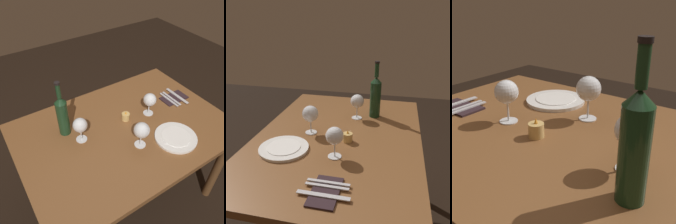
{
  "view_description": "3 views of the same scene",
  "coord_description": "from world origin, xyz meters",
  "views": [
    {
      "loc": [
        -0.64,
        -0.85,
        1.78
      ],
      "look_at": [
        -0.06,
        0.05,
        0.86
      ],
      "focal_mm": 38.14,
      "sensor_mm": 36.0,
      "label": 1
    },
    {
      "loc": [
        1.26,
        0.29,
        1.42
      ],
      "look_at": [
        -0.06,
        -0.01,
        0.86
      ],
      "focal_mm": 41.79,
      "sensor_mm": 36.0,
      "label": 2
    },
    {
      "loc": [
        -0.52,
        0.69,
        1.17
      ],
      "look_at": [
        -0.0,
        -0.01,
        0.82
      ],
      "focal_mm": 46.65,
      "sensor_mm": 36.0,
      "label": 3
    }
  ],
  "objects": [
    {
      "name": "fork_inner",
      "position": [
        0.45,
        0.06,
        0.75
      ],
      "size": [
        0.01,
        0.18,
        0.0
      ],
      "color": "silver",
      "rests_on": "folded_napkin"
    },
    {
      "name": "table_knife",
      "position": [
        0.51,
        0.06,
        0.75
      ],
      "size": [
        0.02,
        0.21,
        0.0
      ],
      "color": "silver",
      "rests_on": "folded_napkin"
    },
    {
      "name": "votive_candle",
      "position": [
        0.05,
        0.06,
        0.76
      ],
      "size": [
        0.05,
        0.05,
        0.07
      ],
      "color": "#DBB266",
      "rests_on": "dining_table"
    },
    {
      "name": "dining_table",
      "position": [
        0.0,
        0.0,
        0.65
      ],
      "size": [
        1.3,
        0.9,
        0.74
      ],
      "color": "brown",
      "rests_on": "ground"
    },
    {
      "name": "wine_glass_centre",
      "position": [
        -0.26,
        0.06,
        0.85
      ],
      "size": [
        0.09,
        0.09,
        0.16
      ],
      "color": "white",
      "rests_on": "dining_table"
    },
    {
      "name": "folded_napkin",
      "position": [
        0.48,
        0.06,
        0.74
      ],
      "size": [
        0.19,
        0.11,
        0.01
      ],
      "color": "#2D1E23",
      "rests_on": "dining_table"
    },
    {
      "name": "wine_glass_right",
      "position": [
        0.22,
        0.03,
        0.85
      ],
      "size": [
        0.08,
        0.08,
        0.16
      ],
      "color": "white",
      "rests_on": "dining_table"
    },
    {
      "name": "dinner_plate",
      "position": [
        0.21,
        -0.23,
        0.75
      ],
      "size": [
        0.25,
        0.25,
        0.02
      ],
      "color": "white",
      "rests_on": "dining_table"
    },
    {
      "name": "wine_bottle",
      "position": [
        -0.32,
        0.17,
        0.88
      ],
      "size": [
        0.07,
        0.07,
        0.36
      ],
      "color": "#19381E",
      "rests_on": "dining_table"
    },
    {
      "name": "wine_glass_left",
      "position": [
        -0.0,
        -0.16,
        0.86
      ],
      "size": [
        0.09,
        0.09,
        0.16
      ],
      "color": "white",
      "rests_on": "dining_table"
    },
    {
      "name": "fork_outer",
      "position": [
        0.43,
        0.06,
        0.75
      ],
      "size": [
        0.01,
        0.18,
        0.0
      ],
      "color": "silver",
      "rests_on": "folded_napkin"
    }
  ]
}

